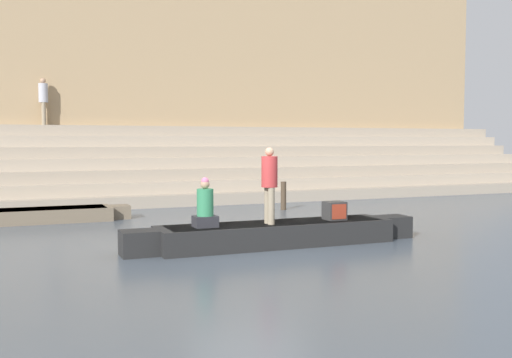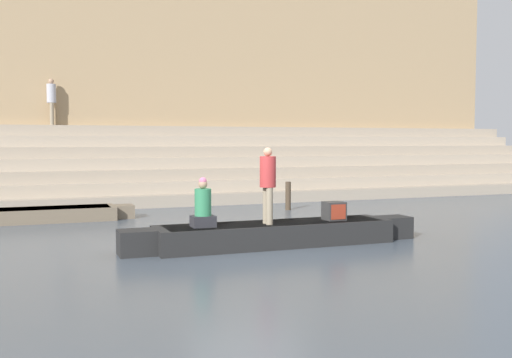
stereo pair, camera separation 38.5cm
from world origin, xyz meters
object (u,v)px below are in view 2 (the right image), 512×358
at_px(moored_boat_shore, 44,214).
at_px(person_on_steps, 51,98).
at_px(person_rowing, 203,207).
at_px(person_standing, 268,180).
at_px(tv_set, 334,211).
at_px(rowboat_main, 275,233).
at_px(mooring_post, 288,196).

xyz_separation_m(moored_boat_shore, person_on_steps, (0.51, 6.25, 3.75)).
bearing_deg(moored_boat_shore, person_rowing, -67.48).
relative_size(person_standing, person_on_steps, 0.94).
distance_m(tv_set, moored_boat_shore, 8.68).
xyz_separation_m(rowboat_main, person_on_steps, (-4.17, 12.33, 3.69)).
bearing_deg(moored_boat_shore, tv_set, -48.74).
height_order(rowboat_main, mooring_post, mooring_post).
bearing_deg(tv_set, moored_boat_shore, 131.51).
distance_m(moored_boat_shore, person_on_steps, 7.31).
height_order(tv_set, person_on_steps, person_on_steps).
height_order(person_rowing, mooring_post, person_rowing).
distance_m(tv_set, person_on_steps, 13.98).
height_order(rowboat_main, person_rowing, person_rowing).
distance_m(rowboat_main, person_on_steps, 13.53).
xyz_separation_m(person_standing, tv_set, (1.67, 0.07, -0.75)).
bearing_deg(mooring_post, person_rowing, -127.28).
bearing_deg(person_rowing, person_standing, -20.55).
relative_size(rowboat_main, mooring_post, 7.21).
relative_size(moored_boat_shore, mooring_post, 5.35).
bearing_deg(moored_boat_shore, rowboat_main, -56.00).
bearing_deg(mooring_post, person_standing, -117.64).
distance_m(person_standing, mooring_post, 7.22).
relative_size(rowboat_main, person_rowing, 6.55).
bearing_deg(person_on_steps, moored_boat_shore, 51.95).
distance_m(person_rowing, person_on_steps, 12.98).
xyz_separation_m(moored_boat_shore, mooring_post, (7.76, 0.13, 0.27)).
relative_size(person_rowing, tv_set, 2.36).
xyz_separation_m(rowboat_main, person_standing, (-0.24, -0.14, 1.20)).
distance_m(person_rowing, mooring_post, 7.87).
relative_size(person_standing, person_rowing, 1.59).
distance_m(person_rowing, moored_boat_shore, 6.86).
bearing_deg(moored_boat_shore, person_on_steps, 81.71).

